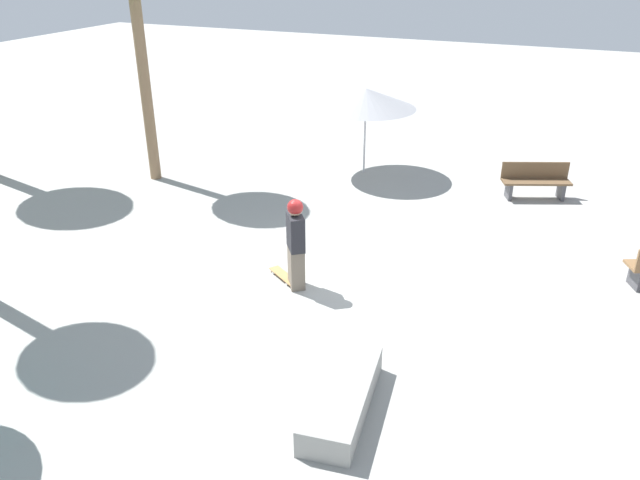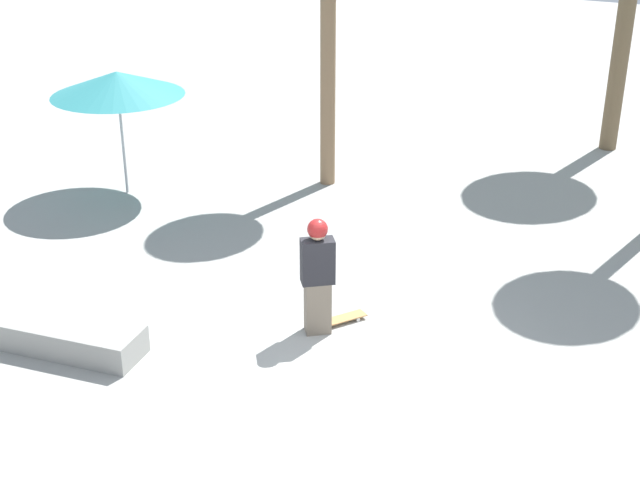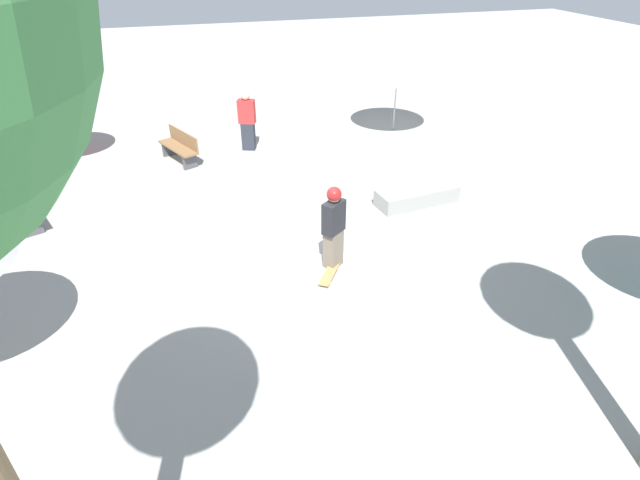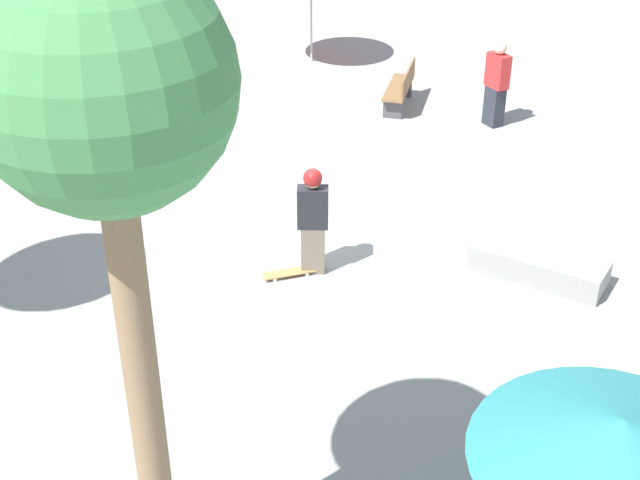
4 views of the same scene
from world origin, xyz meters
The scene contains 6 objects.
ground_plane centered at (0.00, 0.00, 0.00)m, with size 60.00×60.00×0.00m, color #9E9E99.
skater_main centered at (-0.74, 0.96, 0.91)m, with size 0.51×0.47×1.69m.
skateboard centered at (-0.56, 1.30, 0.06)m, with size 0.61×0.77×0.07m.
concrete_ledge centered at (-3.45, -0.96, 0.19)m, with size 2.06×0.93×0.39m.
bench_far centered at (5.39, -2.49, 0.43)m, with size 1.01×1.65×0.85m.
shade_umbrella_grey centered at (5.50, 1.88, 1.99)m, with size 2.59×2.59×2.24m.
Camera 1 is at (-9.52, -3.23, 5.63)m, focal length 35.00 mm.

